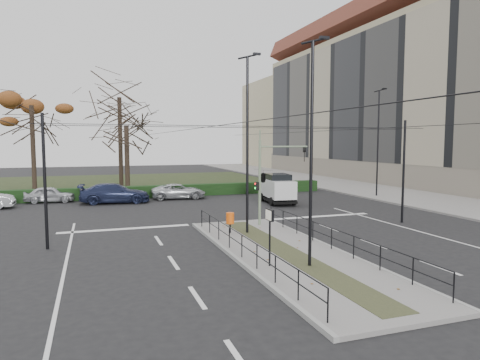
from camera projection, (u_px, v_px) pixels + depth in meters
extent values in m
plane|color=black|center=(264.00, 242.00, 20.24)|extent=(140.00, 140.00, 0.00)
cube|color=slate|center=(287.00, 254.00, 17.88)|extent=(4.40, 15.00, 0.14)
cube|color=slate|center=(340.00, 185.00, 46.81)|extent=(8.00, 90.00, 0.14)
cube|color=black|center=(108.00, 184.00, 48.39)|extent=(38.00, 26.00, 0.10)
cube|color=black|center=(113.00, 193.00, 35.74)|extent=(38.00, 1.00, 1.00)
cube|color=tan|center=(405.00, 106.00, 51.16)|extent=(12.00, 52.00, 18.00)
cube|color=black|center=(362.00, 97.00, 49.11)|extent=(0.10, 50.96, 14.76)
cube|color=brown|center=(387.00, 16.00, 49.28)|extent=(7.09, 52.00, 4.88)
cube|color=brown|center=(428.00, 21.00, 51.24)|extent=(7.09, 52.00, 4.88)
cylinder|color=black|center=(328.00, 306.00, 10.86)|extent=(0.04, 0.04, 0.90)
cylinder|color=black|center=(202.00, 218.00, 23.28)|extent=(0.04, 0.04, 0.90)
cylinder|color=black|center=(454.00, 288.00, 12.20)|extent=(0.04, 0.04, 0.90)
cylinder|color=black|center=(271.00, 214.00, 24.62)|extent=(0.04, 0.04, 0.90)
cylinder|color=black|center=(242.00, 235.00, 17.03)|extent=(0.04, 13.20, 0.04)
cylinder|color=black|center=(332.00, 228.00, 18.37)|extent=(0.04, 13.20, 0.04)
cylinder|color=black|center=(45.00, 182.00, 18.72)|extent=(0.14, 0.14, 6.00)
cylinder|color=black|center=(404.00, 172.00, 24.99)|extent=(0.14, 0.14, 6.00)
cylinder|color=black|center=(257.00, 126.00, 20.69)|extent=(20.00, 0.02, 0.02)
cylinder|color=black|center=(243.00, 128.00, 22.58)|extent=(20.00, 0.02, 0.02)
cylinder|color=black|center=(202.00, 128.00, 16.75)|extent=(0.02, 34.00, 0.02)
cylinder|color=black|center=(355.00, 129.00, 19.03)|extent=(0.02, 34.00, 0.02)
cylinder|color=slate|center=(260.00, 183.00, 23.61)|extent=(0.14, 0.14, 4.71)
cylinder|color=slate|center=(284.00, 147.00, 23.91)|extent=(2.90, 0.09, 0.09)
imported|color=black|center=(304.00, 154.00, 24.36)|extent=(0.17, 0.19, 0.81)
imported|color=black|center=(263.00, 176.00, 23.65)|extent=(0.77, 1.84, 0.72)
cube|color=black|center=(257.00, 186.00, 23.58)|extent=(0.20, 0.14, 0.45)
sphere|color=#FF0C0C|center=(255.00, 184.00, 23.54)|extent=(0.10, 0.10, 0.10)
sphere|color=#0CE533|center=(255.00, 188.00, 23.56)|extent=(0.10, 0.10, 0.10)
cylinder|color=black|center=(230.00, 228.00, 21.67)|extent=(0.08, 0.08, 0.51)
cylinder|color=#E3530D|center=(230.00, 218.00, 21.63)|extent=(0.40, 0.40, 0.56)
cylinder|color=black|center=(270.00, 239.00, 15.83)|extent=(0.07, 0.07, 2.02)
cube|color=black|center=(270.00, 215.00, 15.75)|extent=(0.10, 0.56, 0.42)
cube|color=silver|center=(268.00, 215.00, 15.73)|extent=(0.02, 0.48, 0.35)
cylinder|color=black|center=(311.00, 156.00, 15.54)|extent=(0.12, 0.12, 8.17)
cube|color=black|center=(324.00, 38.00, 15.31)|extent=(0.36, 0.14, 0.10)
cylinder|color=black|center=(247.00, 146.00, 21.33)|extent=(0.13, 0.13, 8.77)
cube|color=black|center=(257.00, 54.00, 21.09)|extent=(0.38, 0.15, 0.11)
cylinder|color=black|center=(378.00, 144.00, 36.47)|extent=(0.13, 0.13, 8.94)
cube|color=black|center=(384.00, 89.00, 36.23)|extent=(0.39, 0.16, 0.11)
imported|color=#B0B3B8|center=(50.00, 194.00, 33.59)|extent=(3.84, 1.82, 1.27)
imported|color=#1D2444|center=(115.00, 193.00, 33.25)|extent=(5.47, 2.62, 1.54)
imported|color=#B0B3B8|center=(179.00, 191.00, 35.78)|extent=(4.67, 2.48, 1.25)
cube|color=silver|center=(278.00, 188.00, 33.11)|extent=(2.21, 4.31, 1.34)
cube|color=black|center=(278.00, 178.00, 33.04)|extent=(1.85, 2.44, 0.62)
cube|color=black|center=(277.00, 199.00, 33.19)|extent=(2.25, 4.39, 0.18)
cylinder|color=black|center=(294.00, 201.00, 32.04)|extent=(0.30, 0.68, 0.66)
cylinder|color=black|center=(272.00, 202.00, 31.67)|extent=(0.30, 0.68, 0.66)
cylinder|color=black|center=(283.00, 196.00, 34.70)|extent=(0.30, 0.68, 0.66)
cylinder|color=black|center=(262.00, 197.00, 34.33)|extent=(0.30, 0.68, 0.66)
cylinder|color=black|center=(33.00, 147.00, 42.04)|extent=(0.44, 0.44, 8.22)
ellipsoid|color=#562E13|center=(31.00, 105.00, 41.67)|extent=(7.91, 7.91, 5.17)
cylinder|color=black|center=(120.00, 142.00, 45.35)|extent=(0.44, 0.44, 9.34)
cylinder|color=black|center=(127.00, 159.00, 39.94)|extent=(0.44, 0.44, 6.18)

